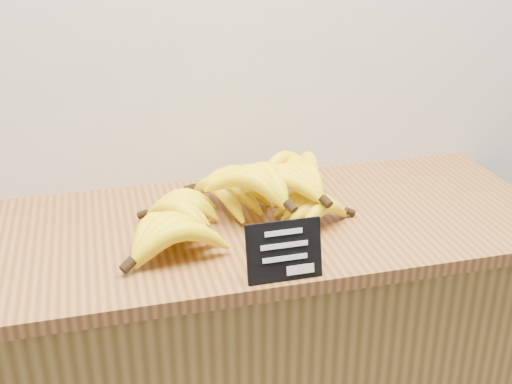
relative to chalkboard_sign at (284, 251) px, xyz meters
name	(u,v)px	position (x,y,z in m)	size (l,w,h in m)	color
counter_top	(250,226)	(0.00, 0.24, -0.07)	(1.33, 0.54, 0.03)	#925E2D
chalkboard_sign	(284,251)	(0.00, 0.00, 0.00)	(0.14, 0.01, 0.11)	black
banana_pile	(241,197)	(-0.02, 0.25, 0.00)	(0.54, 0.38, 0.13)	#FFEB0A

